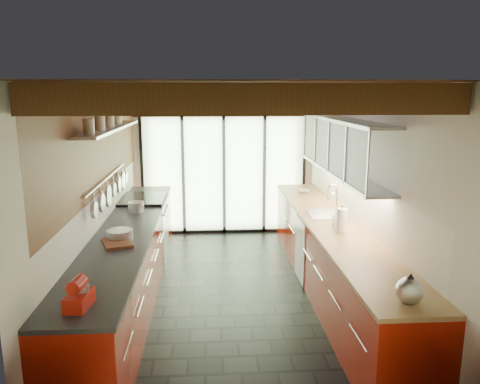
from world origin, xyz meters
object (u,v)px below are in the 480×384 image
(kettle, at_px, (410,289))
(bowl, at_px, (304,191))
(paper_towel, at_px, (342,220))
(stand_mixer, at_px, (79,295))
(soap_bottle, at_px, (336,219))

(kettle, distance_m, bowl, 4.06)
(paper_towel, bearing_deg, kettle, -90.00)
(stand_mixer, distance_m, bowl, 4.71)
(kettle, height_order, soap_bottle, kettle)
(bowl, bearing_deg, soap_bottle, -90.00)
(kettle, distance_m, paper_towel, 1.88)
(soap_bottle, bearing_deg, bowl, 90.00)
(stand_mixer, height_order, kettle, kettle)
(kettle, relative_size, paper_towel, 0.87)
(stand_mixer, height_order, paper_towel, paper_towel)
(paper_towel, relative_size, soap_bottle, 1.76)
(stand_mixer, xyz_separation_m, paper_towel, (2.54, 1.78, 0.04))
(kettle, bearing_deg, bowl, 90.00)
(stand_mixer, xyz_separation_m, soap_bottle, (2.54, 2.02, -0.00))
(kettle, bearing_deg, stand_mixer, 177.86)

